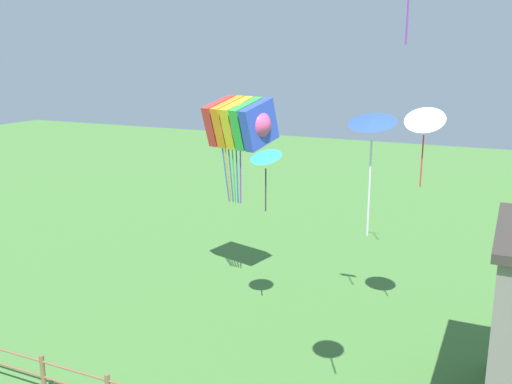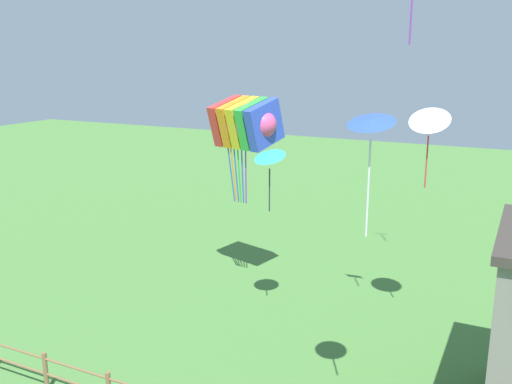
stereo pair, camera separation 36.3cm
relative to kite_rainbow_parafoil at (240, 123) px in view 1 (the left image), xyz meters
The scene contains 4 objects.
kite_rainbow_parafoil is the anchor object (origin of this frame).
kite_white_delta 7.55m from the kite_rainbow_parafoil, ahead, with size 1.41×1.26×2.72m.
kite_cyan_delta 3.80m from the kite_rainbow_parafoil, 49.93° to the right, with size 1.32×1.29×2.22m.
kite_blue_delta 10.83m from the kite_rainbow_parafoil, 47.65° to the right, with size 1.19×1.17×2.90m.
Camera 1 is at (5.96, -4.12, 9.79)m, focal length 40.00 mm.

